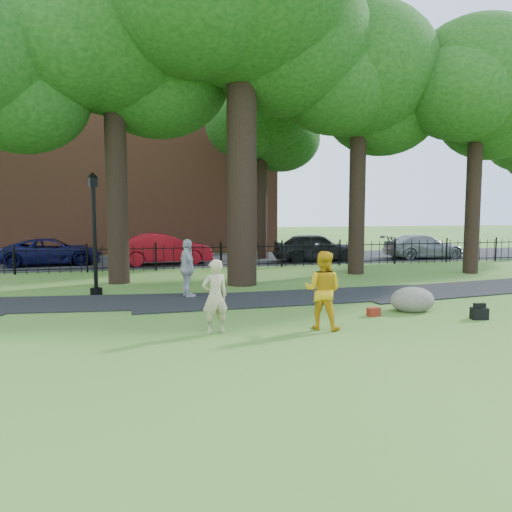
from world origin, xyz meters
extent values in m
plane|color=#436A25|center=(0.00, 0.00, 0.00)|extent=(120.00, 120.00, 0.00)
cube|color=black|center=(1.00, 3.90, 0.00)|extent=(36.07, 3.85, 0.03)
cube|color=black|center=(0.00, 16.00, 0.00)|extent=(80.00, 7.00, 0.02)
cube|color=black|center=(0.00, 12.00, 1.02)|extent=(44.00, 0.04, 0.04)
cube|color=black|center=(0.00, 12.00, 0.18)|extent=(44.00, 0.04, 0.04)
cube|color=brown|center=(-4.00, 24.00, 6.00)|extent=(18.00, 8.00, 12.00)
cylinder|color=black|center=(0.00, 7.00, 5.25)|extent=(1.10, 1.10, 10.50)
ellipsoid|color=#123B10|center=(1.89, 8.05, 9.30)|extent=(6.72, 6.72, 5.71)
ellipsoid|color=#123B10|center=(-7.65, 8.25, 6.82)|extent=(4.80, 4.80, 4.08)
cylinder|color=black|center=(-4.50, 8.50, 4.55)|extent=(0.80, 0.80, 9.10)
ellipsoid|color=#123B10|center=(-4.50, 8.50, 9.36)|extent=(7.20, 7.20, 6.12)
ellipsoid|color=#123B10|center=(-2.88, 9.40, 8.06)|extent=(5.76, 5.76, 4.90)
ellipsoid|color=#123B10|center=(-5.94, 7.78, 8.58)|extent=(5.40, 5.40, 4.59)
cylinder|color=black|center=(5.50, 9.00, 4.20)|extent=(0.70, 0.70, 8.40)
ellipsoid|color=#123B10|center=(5.50, 9.00, 8.64)|extent=(6.60, 6.60, 5.61)
ellipsoid|color=#123B10|center=(6.98, 9.82, 7.44)|extent=(5.28, 5.28, 4.49)
ellipsoid|color=#123B10|center=(4.18, 8.34, 7.92)|extent=(4.95, 4.95, 4.21)
cylinder|color=black|center=(10.50, 8.00, 4.02)|extent=(0.64, 0.64, 8.05)
ellipsoid|color=#123B10|center=(10.50, 8.00, 8.28)|extent=(6.20, 6.20, 5.27)
ellipsoid|color=#123B10|center=(11.89, 8.78, 7.13)|extent=(4.96, 4.96, 4.22)
ellipsoid|color=#123B10|center=(9.26, 7.38, 7.59)|extent=(4.65, 4.65, 3.95)
imported|color=tan|center=(-2.05, 0.02, 0.86)|extent=(0.70, 0.54, 1.71)
imported|color=#CE9111|center=(0.50, -0.14, 0.93)|extent=(1.15, 1.10, 1.86)
imported|color=#AEAEB3|center=(-2.23, 4.78, 0.94)|extent=(0.72, 1.18, 1.88)
ellipsoid|color=#645E54|center=(3.68, 1.23, 0.37)|extent=(1.53, 1.38, 0.73)
cylinder|color=black|center=(-5.14, 6.00, 1.78)|extent=(0.13, 0.13, 3.55)
cylinder|color=black|center=(-5.14, 6.00, 0.11)|extent=(0.40, 0.40, 0.22)
cube|color=black|center=(-5.14, 6.00, 3.72)|extent=(0.32, 0.32, 0.33)
cone|color=black|center=(-5.14, 6.00, 3.94)|extent=(0.36, 0.36, 0.18)
cube|color=black|center=(4.82, -0.10, 0.15)|extent=(0.44, 0.32, 0.30)
cube|color=maroon|center=(2.33, 0.88, 0.11)|extent=(0.35, 0.24, 0.22)
imported|color=maroon|center=(-2.52, 14.42, 0.78)|extent=(4.88, 2.03, 1.57)
imported|color=#0B0C37|center=(-8.00, 15.41, 0.67)|extent=(5.01, 2.69, 1.34)
imported|color=black|center=(5.46, 14.01, 0.77)|extent=(4.63, 2.18, 1.53)
imported|color=gray|center=(11.98, 14.18, 0.67)|extent=(4.61, 1.88, 1.34)
camera|label=1|loc=(-3.69, -11.13, 2.88)|focal=35.00mm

